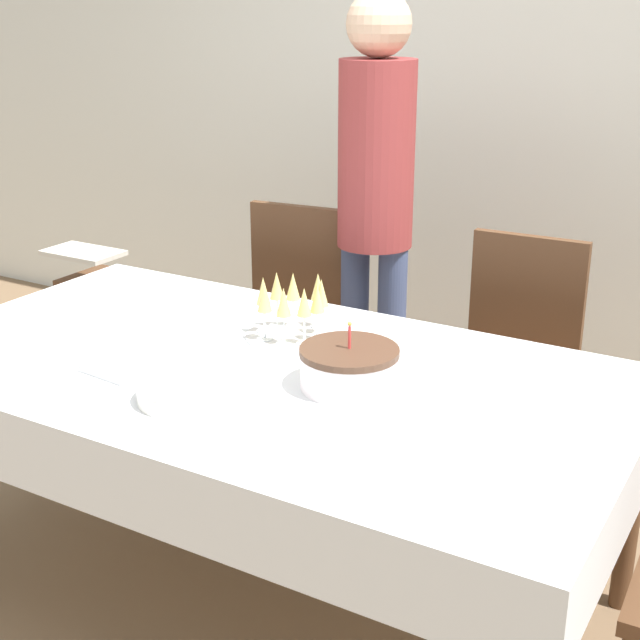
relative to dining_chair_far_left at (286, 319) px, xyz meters
name	(u,v)px	position (x,y,z in m)	size (l,w,h in m)	color
ground_plane	(262,591)	(0.47, -0.89, -0.53)	(12.00, 12.00, 0.00)	brown
wall_back	(503,91)	(0.47, 1.04, 0.82)	(8.00, 0.05, 2.70)	silver
dining_table	(257,397)	(0.47, -0.89, 0.12)	(2.08, 1.13, 0.76)	white
dining_chair_far_left	(286,319)	(0.00, 0.00, 0.00)	(0.46, 0.46, 0.97)	#51331E
dining_chair_far_right	(513,365)	(0.93, 0.00, 0.00)	(0.43, 0.43, 0.97)	#51331E
birthday_cake	(350,367)	(0.76, -0.88, 0.28)	(0.26, 0.26, 0.18)	white
champagne_tray	(294,306)	(0.44, -0.64, 0.32)	(0.30, 0.30, 0.18)	silver
plate_stack_main	(185,391)	(0.44, -1.17, 0.25)	(0.24, 0.24, 0.05)	silver
cake_knife	(297,411)	(0.73, -1.09, 0.22)	(0.30, 0.09, 0.00)	silver
fork_pile	(107,372)	(0.16, -1.15, 0.23)	(0.18, 0.08, 0.02)	silver
napkin_pile	(144,352)	(0.14, -0.98, 0.23)	(0.15, 0.15, 0.01)	white
person_standing	(376,187)	(0.32, 0.12, 0.54)	(0.28, 0.28, 1.76)	#3F4C72
high_chair	(100,296)	(-0.95, -0.04, -0.05)	(0.33, 0.35, 0.71)	#51331E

